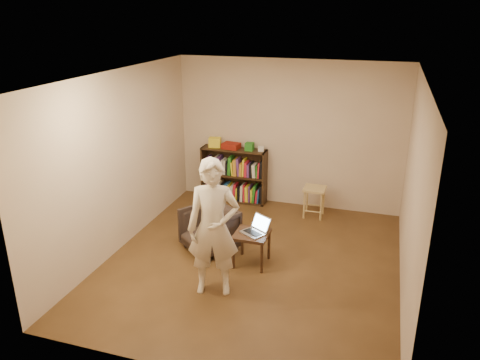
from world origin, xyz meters
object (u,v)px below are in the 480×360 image
(person, at_px, (213,228))
(bookshelf, at_px, (234,178))
(armchair, at_px, (209,229))
(laptop, at_px, (256,229))
(side_table, at_px, (252,238))
(stool, at_px, (314,193))

(person, bearing_deg, bookshelf, 87.94)
(armchair, bearing_deg, laptop, 21.56)
(side_table, bearing_deg, bookshelf, 114.13)
(bookshelf, xyz_separation_m, person, (0.69, -2.91, 0.44))
(person, bearing_deg, stool, 56.91)
(bookshelf, relative_size, stool, 2.29)
(bookshelf, relative_size, side_table, 2.54)
(stool, height_order, side_table, stool)
(person, bearing_deg, side_table, 56.05)
(bookshelf, distance_m, side_table, 2.34)
(stool, xyz_separation_m, armchair, (-1.29, -1.63, -0.10))
(bookshelf, bearing_deg, laptop, -64.31)
(stool, relative_size, armchair, 0.74)
(stool, height_order, laptop, laptop)
(side_table, distance_m, person, 0.96)
(armchair, relative_size, person, 0.40)
(stool, bearing_deg, laptop, -106.20)
(person, bearing_deg, laptop, 53.83)
(laptop, bearing_deg, bookshelf, 147.78)
(stool, xyz_separation_m, laptop, (-0.53, -1.81, 0.10))
(stool, height_order, person, person)
(bookshelf, height_order, armchair, bookshelf)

